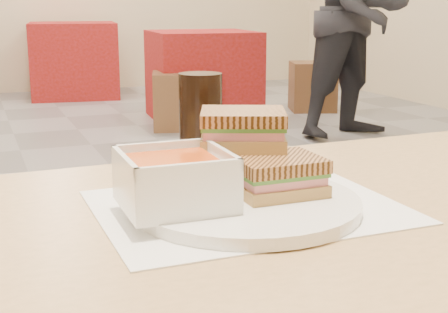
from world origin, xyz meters
name	(u,v)px	position (x,y,z in m)	size (l,w,h in m)	color
main_table	(328,290)	(0.14, -2.05, 0.64)	(1.22, 0.73, 0.75)	tan
tray_liner	(247,207)	(0.04, -2.01, 0.75)	(0.39, 0.30, 0.00)	white
plate	(246,204)	(0.03, -2.02, 0.76)	(0.29, 0.29, 0.02)	white
soup_bowl	(175,182)	(-0.06, -2.02, 0.80)	(0.13, 0.13, 0.07)	white
panini_lower	(277,175)	(0.08, -2.02, 0.79)	(0.11, 0.09, 0.05)	tan
panini_upper	(243,129)	(0.06, -1.95, 0.84)	(0.14, 0.13, 0.05)	tan
cola_glass	(201,120)	(0.06, -1.77, 0.83)	(0.07, 0.07, 0.15)	black
bg_table_1	(202,75)	(1.62, 2.61, 0.38)	(0.94, 0.94, 0.77)	maroon
bg_table_2	(74,60)	(0.79, 4.44, 0.40)	(1.02, 1.02, 0.80)	maroon
bg_chair_1l	(178,101)	(1.29, 2.25, 0.23)	(0.51, 0.51, 0.46)	brown
bg_chair_1r	(313,86)	(2.75, 2.64, 0.23)	(0.52, 0.52, 0.46)	brown
bg_chair_2r	(93,76)	(0.97, 4.33, 0.23)	(0.44, 0.44, 0.46)	brown
patron_b	(362,11)	(2.47, 1.44, 0.95)	(1.06, 0.91, 1.89)	black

